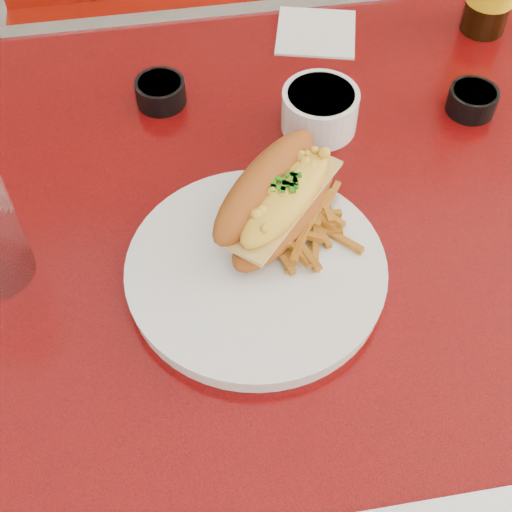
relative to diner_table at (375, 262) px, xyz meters
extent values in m
plane|color=silver|center=(0.00, 0.00, -0.61)|extent=(8.00, 8.00, 0.00)
cube|color=red|center=(0.00, 0.00, 0.14)|extent=(1.20, 0.80, 0.04)
cube|color=silver|center=(0.00, 0.40, 0.14)|extent=(1.22, 0.03, 0.04)
cube|color=silver|center=(0.00, -0.40, 0.14)|extent=(1.22, 0.03, 0.04)
cylinder|color=silver|center=(0.00, 0.00, -0.24)|extent=(0.09, 0.09, 0.72)
cylinder|color=silver|center=(0.00, 0.00, -0.59)|extent=(0.52, 0.52, 0.03)
cube|color=maroon|center=(0.00, 0.78, -0.38)|extent=(1.20, 0.50, 0.45)
cylinder|color=white|center=(-0.19, -0.11, 0.17)|extent=(0.33, 0.33, 0.02)
cylinder|color=white|center=(-0.19, -0.11, 0.18)|extent=(0.33, 0.33, 0.00)
ellipsoid|color=#AB561B|center=(-0.15, -0.05, 0.20)|extent=(0.18, 0.19, 0.04)
cube|color=#E3BC65|center=(-0.15, -0.05, 0.22)|extent=(0.16, 0.17, 0.01)
ellipsoid|color=yellow|center=(-0.15, -0.05, 0.23)|extent=(0.15, 0.16, 0.04)
ellipsoid|color=#AB561B|center=(-0.17, -0.03, 0.23)|extent=(0.19, 0.19, 0.08)
cube|color=silver|center=(-0.12, -0.10, 0.18)|extent=(0.03, 0.12, 0.00)
cube|color=silver|center=(-0.13, -0.03, 0.18)|extent=(0.02, 0.03, 0.00)
cylinder|color=white|center=(-0.07, 0.12, 0.19)|extent=(0.10, 0.10, 0.06)
cylinder|color=black|center=(-0.07, 0.12, 0.21)|extent=(0.09, 0.09, 0.01)
cylinder|color=black|center=(-0.27, 0.20, 0.18)|extent=(0.08, 0.08, 0.03)
cylinder|color=#CD784A|center=(-0.27, 0.20, 0.19)|extent=(0.07, 0.07, 0.01)
cylinder|color=black|center=(0.14, 0.12, 0.18)|extent=(0.08, 0.08, 0.03)
cylinder|color=#CD784A|center=(0.14, 0.12, 0.19)|extent=(0.07, 0.07, 0.01)
cube|color=white|center=(-0.03, 0.32, 0.16)|extent=(0.14, 0.14, 0.00)
camera|label=1|loc=(-0.27, -0.57, 0.82)|focal=50.00mm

